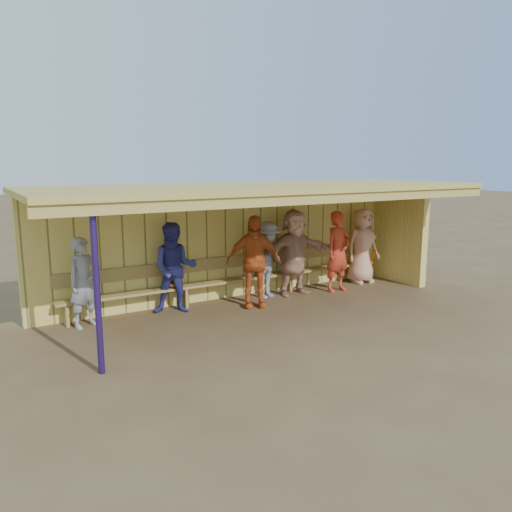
{
  "coord_description": "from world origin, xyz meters",
  "views": [
    {
      "loc": [
        -5.17,
        -8.15,
        2.9
      ],
      "look_at": [
        0.0,
        0.35,
        1.05
      ],
      "focal_mm": 35.0,
      "sensor_mm": 36.0,
      "label": 1
    }
  ],
  "objects": [
    {
      "name": "bench",
      "position": [
        0.0,
        1.12,
        0.53
      ],
      "size": [
        7.6,
        0.34,
        0.93
      ],
      "color": "#AC8E49",
      "rests_on": "ground"
    },
    {
      "name": "dugout_equipment",
      "position": [
        -0.07,
        0.99,
        0.49
      ],
      "size": [
        5.41,
        0.62,
        0.8
      ],
      "color": "#C36117",
      "rests_on": "ground"
    },
    {
      "name": "dugout_structure",
      "position": [
        0.39,
        0.69,
        1.69
      ],
      "size": [
        8.8,
        3.2,
        2.5
      ],
      "color": "#E3CC61",
      "rests_on": "ground"
    },
    {
      "name": "player_g",
      "position": [
        2.24,
        0.43,
        0.92
      ],
      "size": [
        0.71,
        0.5,
        1.84
      ],
      "primitive_type": "imported",
      "rotation": [
        0.0,
        0.0,
        0.09
      ],
      "color": "red",
      "rests_on": "ground"
    },
    {
      "name": "player_h",
      "position": [
        3.31,
        0.77,
        0.92
      ],
      "size": [
        0.93,
        0.64,
        1.83
      ],
      "primitive_type": "imported",
      "rotation": [
        0.0,
        0.0,
        -0.06
      ],
      "color": "#E19E7E",
      "rests_on": "ground"
    },
    {
      "name": "player_d",
      "position": [
        -0.07,
        0.33,
        0.94
      ],
      "size": [
        1.2,
        0.83,
        1.89
      ],
      "primitive_type": "imported",
      "rotation": [
        0.0,
        0.0,
        -0.38
      ],
      "color": "#CD5820",
      "rests_on": "ground"
    },
    {
      "name": "player_e",
      "position": [
        0.55,
        0.81,
        0.84
      ],
      "size": [
        1.19,
        0.84,
        1.68
      ],
      "primitive_type": "imported",
      "rotation": [
        0.0,
        0.0,
        0.22
      ],
      "color": "gray",
      "rests_on": "ground"
    },
    {
      "name": "player_c",
      "position": [
        -1.58,
        0.79,
        0.89
      ],
      "size": [
        1.07,
        0.97,
        1.79
      ],
      "primitive_type": "imported",
      "rotation": [
        0.0,
        0.0,
        -0.42
      ],
      "color": "#33358C",
      "rests_on": "ground"
    },
    {
      "name": "ground",
      "position": [
        0.0,
        0.0,
        0.0
      ],
      "size": [
        90.0,
        90.0,
        0.0
      ],
      "primitive_type": "plane",
      "color": "brown",
      "rests_on": "ground"
    },
    {
      "name": "player_a",
      "position": [
        -3.31,
        0.81,
        0.82
      ],
      "size": [
        0.7,
        0.6,
        1.63
      ],
      "primitive_type": "imported",
      "rotation": [
        0.0,
        0.0,
        0.42
      ],
      "color": "gray",
      "rests_on": "ground"
    },
    {
      "name": "player_f",
      "position": [
        1.21,
        0.7,
        0.96
      ],
      "size": [
        1.79,
        0.57,
        1.93
      ],
      "primitive_type": "imported",
      "rotation": [
        0.0,
        0.0,
        -0.0
      ],
      "color": "tan",
      "rests_on": "ground"
    }
  ]
}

